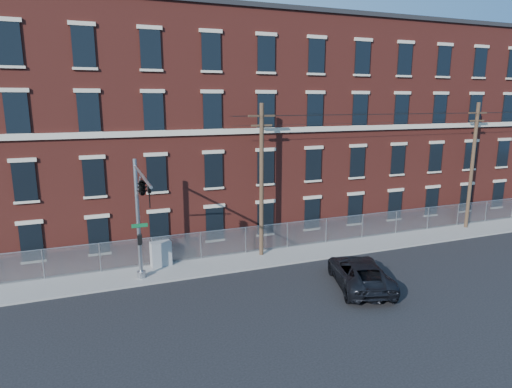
{
  "coord_description": "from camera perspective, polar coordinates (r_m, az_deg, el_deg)",
  "views": [
    {
      "loc": [
        -8.29,
        -20.23,
        10.3
      ],
      "look_at": [
        1.0,
        4.0,
        4.69
      ],
      "focal_mm": 30.58,
      "sensor_mm": 36.0,
      "label": 1
    }
  ],
  "objects": [
    {
      "name": "utility_pole_near",
      "position": [
        28.24,
        0.73,
        2.09
      ],
      "size": [
        1.8,
        0.28,
        10.0
      ],
      "color": "#4D3826",
      "rests_on": "ground"
    },
    {
      "name": "chain_link_fence",
      "position": [
        34.65,
        15.86,
        -3.75
      ],
      "size": [
        59.06,
        0.06,
        1.85
      ],
      "color": "#A5A8AD",
      "rests_on": "ground"
    },
    {
      "name": "utility_cabinet",
      "position": [
        28.11,
        -12.34,
        -7.63
      ],
      "size": [
        1.31,
        0.76,
        1.56
      ],
      "primitive_type": "cube",
      "rotation": [
        0.0,
        0.0,
        0.12
      ],
      "color": "gray",
      "rests_on": "sidewalk"
    },
    {
      "name": "overhead_wires",
      "position": [
        38.33,
        26.98,
        9.14
      ],
      "size": [
        40.0,
        0.62,
        0.62
      ],
      "color": "black",
      "rests_on": "ground"
    },
    {
      "name": "sidewalk",
      "position": [
        33.96,
        17.07,
        -5.91
      ],
      "size": [
        65.0,
        3.0,
        0.12
      ],
      "primitive_type": "cube",
      "color": "gray",
      "rests_on": "ground"
    },
    {
      "name": "mill_building",
      "position": [
        39.79,
        9.84,
        8.93
      ],
      "size": [
        55.3,
        14.32,
        16.3
      ],
      "color": "maroon",
      "rests_on": "ground"
    },
    {
      "name": "traffic_signal_mast",
      "position": [
        23.06,
        -14.79,
        -0.5
      ],
      "size": [
        0.9,
        6.75,
        7.0
      ],
      "color": "#9EA0A5",
      "rests_on": "ground"
    },
    {
      "name": "pickup_truck",
      "position": [
        25.52,
        13.41,
        -9.99
      ],
      "size": [
        4.28,
        6.34,
        1.61
      ],
      "primitive_type": "imported",
      "rotation": [
        0.0,
        0.0,
        2.84
      ],
      "color": "black",
      "rests_on": "ground"
    },
    {
      "name": "utility_pole_mid",
      "position": [
        38.63,
        26.44,
        3.55
      ],
      "size": [
        1.8,
        0.28,
        10.0
      ],
      "color": "#4D3826",
      "rests_on": "ground"
    },
    {
      "name": "ground",
      "position": [
        24.17,
        1.21,
        -13.02
      ],
      "size": [
        140.0,
        140.0,
        0.0
      ],
      "primitive_type": "plane",
      "color": "black",
      "rests_on": "ground"
    }
  ]
}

